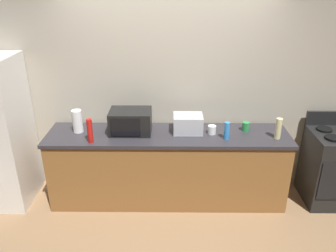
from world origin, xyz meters
The scene contains 12 objects.
ground_plane centered at (0.00, 0.00, 0.00)m, with size 8.00×8.00×0.00m, color #93704C.
back_wall centered at (0.00, 0.81, 1.35)m, with size 6.40×0.10×2.70m, color #B2A893.
counter_run centered at (0.00, 0.40, 0.45)m, with size 2.84×0.64×0.90m.
stove_range centered at (2.00, 0.40, 0.46)m, with size 0.60×0.61×1.08m.
microwave centered at (-0.44, 0.45, 1.04)m, with size 0.48×0.35×0.27m.
toaster_oven centered at (0.23, 0.46, 1.01)m, with size 0.34×0.26×0.21m, color #B7BABF.
paper_towel_roll centered at (-1.06, 0.45, 1.04)m, with size 0.12×0.12×0.27m, color white.
bottle_hot_sauce centered at (-0.85, 0.18, 1.04)m, with size 0.06×0.06×0.28m, color red.
bottle_hand_soap centered at (1.24, 0.30, 1.02)m, with size 0.07×0.07×0.24m, color beige.
bottle_spray_cleaner centered at (0.66, 0.27, 1.00)m, with size 0.06×0.06×0.20m, color #338CE5.
mug_green centered at (0.92, 0.50, 0.95)m, with size 0.09×0.09×0.11m, color #2D8C47.
mug_white centered at (0.51, 0.41, 0.95)m, with size 0.09×0.09×0.10m, color white.
Camera 1 is at (0.03, -3.17, 2.60)m, focal length 36.22 mm.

